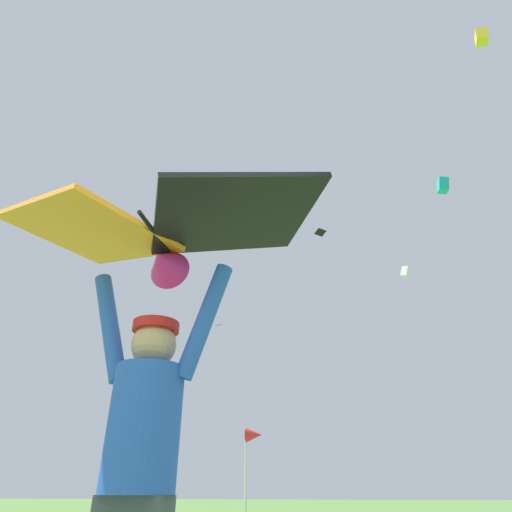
% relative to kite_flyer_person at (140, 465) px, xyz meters
% --- Properties ---
extents(kite_flyer_person, '(0.81, 0.35, 1.92)m').
position_rel_kite_flyer_person_xyz_m(kite_flyer_person, '(0.00, 0.00, 0.00)').
color(kite_flyer_person, '#424751').
rests_on(kite_flyer_person, ground).
extents(held_stunt_kite, '(1.96, 1.05, 0.42)m').
position_rel_kite_flyer_person_xyz_m(held_stunt_kite, '(0.00, -0.08, 1.19)').
color(held_stunt_kite, black).
extents(distant_kite_teal_far_center, '(0.87, 0.79, 1.18)m').
position_rel_kite_flyer_person_xyz_m(distant_kite_teal_far_center, '(8.88, 23.88, 18.67)').
color(distant_kite_teal_far_center, '#19B2AD').
extents(distant_kite_yellow_mid_right, '(0.64, 0.59, 0.86)m').
position_rel_kite_flyer_person_xyz_m(distant_kite_yellow_mid_right, '(8.39, 11.79, 17.76)').
color(distant_kite_yellow_mid_right, yellow).
extents(distant_kite_black_mid_left, '(0.74, 0.73, 0.25)m').
position_rel_kite_flyer_person_xyz_m(distant_kite_black_mid_left, '(0.14, 23.83, 15.92)').
color(distant_kite_black_mid_left, black).
extents(distant_kite_white_high_left, '(0.85, 0.67, 0.91)m').
position_rel_kite_flyer_person_xyz_m(distant_kite_white_high_left, '(5.97, 27.85, 14.15)').
color(distant_kite_white_high_left, white).
extents(distant_kite_white_low_left, '(1.19, 1.25, 1.93)m').
position_rel_kite_flyer_person_xyz_m(distant_kite_white_low_left, '(-8.71, 18.14, 7.12)').
color(distant_kite_white_low_left, white).
extents(distant_kite_black_overhead_distant, '(0.71, 0.69, 0.28)m').
position_rel_kite_flyer_person_xyz_m(distant_kite_black_overhead_distant, '(-10.19, 34.28, 13.52)').
color(distant_kite_black_overhead_distant, black).
extents(marker_flag, '(0.30, 0.24, 1.83)m').
position_rel_kite_flyer_person_xyz_m(marker_flag, '(-0.76, 5.87, 0.65)').
color(marker_flag, silver).
rests_on(marker_flag, ground).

